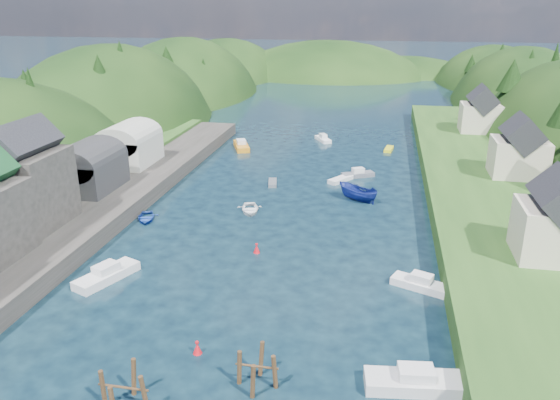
% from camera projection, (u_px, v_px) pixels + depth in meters
% --- Properties ---
extents(ground, '(600.00, 600.00, 0.00)m').
position_uv_depth(ground, '(307.00, 176.00, 82.30)').
color(ground, black).
rests_on(ground, ground).
extents(hillside_left, '(44.00, 245.56, 52.00)m').
position_uv_depth(hillside_left, '(114.00, 165.00, 116.06)').
color(hillside_left, black).
rests_on(hillside_left, ground).
extents(far_hills, '(103.00, 68.00, 44.00)m').
position_uv_depth(far_hills, '(358.00, 104.00, 200.17)').
color(far_hills, black).
rests_on(far_hills, ground).
extents(hill_trees, '(89.76, 151.36, 12.55)m').
position_uv_depth(hill_trees, '(319.00, 87.00, 92.27)').
color(hill_trees, black).
rests_on(hill_trees, ground).
extents(quay_left, '(12.00, 110.00, 2.00)m').
position_uv_depth(quay_left, '(47.00, 237.00, 58.52)').
color(quay_left, '#2D2B28').
rests_on(quay_left, ground).
extents(boat_sheds, '(7.00, 21.00, 7.50)m').
position_uv_depth(boat_sheds, '(109.00, 152.00, 74.93)').
color(boat_sheds, '#2D2D30').
rests_on(boat_sheds, quay_left).
extents(terrace_right, '(16.00, 120.00, 2.40)m').
position_uv_depth(terrace_right, '(494.00, 202.00, 68.25)').
color(terrace_right, '#234719').
rests_on(terrace_right, ground).
extents(right_bank_cottages, '(9.00, 59.24, 8.41)m').
position_uv_depth(right_bank_cottages, '(511.00, 150.00, 73.81)').
color(right_bank_cottages, beige).
rests_on(right_bank_cottages, terrace_right).
extents(piling_cluster_near, '(3.42, 3.17, 3.39)m').
position_uv_depth(piling_cluster_near, '(124.00, 394.00, 34.93)').
color(piling_cluster_near, '#382314').
rests_on(piling_cluster_near, ground).
extents(piling_cluster_far, '(2.98, 2.81, 3.26)m').
position_uv_depth(piling_cluster_far, '(257.00, 373.00, 37.05)').
color(piling_cluster_far, '#382314').
rests_on(piling_cluster_far, ground).
extents(channel_buoy_near, '(0.70, 0.70, 1.10)m').
position_uv_depth(channel_buoy_near, '(197.00, 348.00, 40.68)').
color(channel_buoy_near, red).
rests_on(channel_buoy_near, ground).
extents(channel_buoy_far, '(0.70, 0.70, 1.10)m').
position_uv_depth(channel_buoy_far, '(257.00, 248.00, 57.02)').
color(channel_buoy_far, red).
rests_on(channel_buoy_far, ground).
extents(moored_boats, '(36.61, 85.28, 2.26)m').
position_uv_depth(moored_boats, '(293.00, 221.00, 63.90)').
color(moored_boats, '#52585E').
rests_on(moored_boats, ground).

